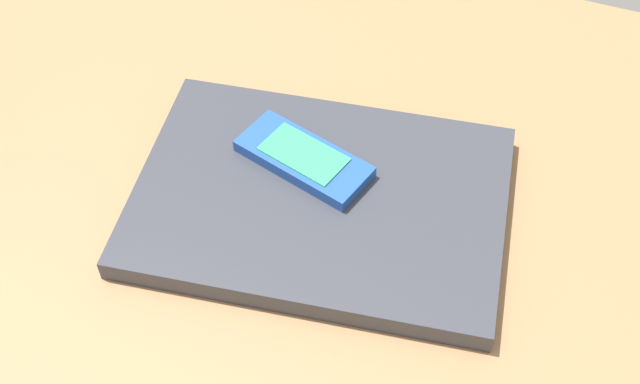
# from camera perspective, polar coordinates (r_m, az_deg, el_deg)

# --- Properties ---
(desk_surface) EXTENTS (1.20, 0.80, 0.03)m
(desk_surface) POSITION_cam_1_polar(r_m,az_deg,el_deg) (0.73, -8.24, -1.76)
(desk_surface) COLOR olive
(desk_surface) RESTS_ON ground
(laptop_closed) EXTENTS (0.33, 0.26, 0.02)m
(laptop_closed) POSITION_cam_1_polar(r_m,az_deg,el_deg) (0.70, -0.00, -0.53)
(laptop_closed) COLOR #33353D
(laptop_closed) RESTS_ON desk_surface
(cell_phone_on_laptop) EXTENTS (0.12, 0.08, 0.01)m
(cell_phone_on_laptop) POSITION_cam_1_polar(r_m,az_deg,el_deg) (0.71, -1.10, 2.27)
(cell_phone_on_laptop) COLOR #1E479E
(cell_phone_on_laptop) RESTS_ON laptop_closed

